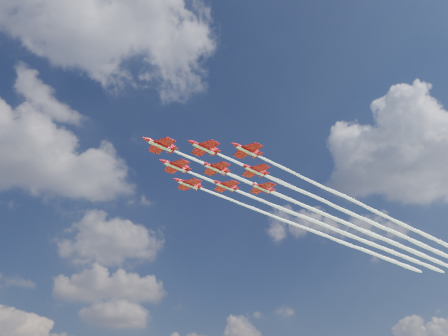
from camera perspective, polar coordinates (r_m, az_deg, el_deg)
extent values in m
cylinder|color=#BA0A16|center=(130.18, -8.31, 2.99)|extent=(8.50, 3.74, 1.18)
cone|color=#BA0A16|center=(127.93, -10.30, 3.81)|extent=(2.40, 1.78, 1.18)
cone|color=#BA0A16|center=(132.46, -6.51, 2.23)|extent=(1.85, 1.51, 1.07)
ellipsoid|color=black|center=(129.52, -9.09, 3.49)|extent=(2.41, 1.61, 0.77)
cube|color=#BA0A16|center=(130.39, -8.12, 2.89)|extent=(6.27, 10.41, 0.15)
cube|color=#BA0A16|center=(132.11, -6.77, 2.34)|extent=(2.61, 4.12, 0.13)
cube|color=#BA0A16|center=(132.71, -6.67, 2.67)|extent=(1.67, 0.67, 1.92)
cube|color=white|center=(129.90, -8.33, 2.79)|extent=(7.92, 3.38, 0.13)
cylinder|color=#BA0A16|center=(130.15, -2.64, 2.68)|extent=(8.50, 3.74, 1.18)
cone|color=#BA0A16|center=(127.46, -4.52, 3.51)|extent=(2.40, 1.78, 1.18)
cone|color=#BA0A16|center=(132.83, -0.95, 1.93)|extent=(1.85, 1.51, 1.07)
ellipsoid|color=black|center=(129.31, -3.38, 3.19)|extent=(2.41, 1.61, 0.77)
cube|color=#BA0A16|center=(130.40, -2.46, 2.58)|extent=(6.27, 10.41, 0.15)
cube|color=#BA0A16|center=(132.42, -1.19, 2.04)|extent=(2.61, 4.12, 0.13)
cube|color=#BA0A16|center=(133.05, -1.12, 2.36)|extent=(1.67, 0.67, 1.92)
cube|color=white|center=(129.87, -2.64, 2.48)|extent=(7.92, 3.38, 0.13)
cylinder|color=#BA0A16|center=(140.37, -6.38, 0.26)|extent=(8.50, 3.74, 1.18)
cone|color=#BA0A16|center=(137.88, -8.18, 0.98)|extent=(2.40, 1.78, 1.18)
cone|color=#BA0A16|center=(142.86, -4.74, -0.40)|extent=(1.85, 1.51, 1.07)
ellipsoid|color=black|center=(139.59, -7.08, 0.72)|extent=(2.41, 1.61, 0.77)
cube|color=#BA0A16|center=(140.60, -6.20, 0.17)|extent=(6.27, 10.41, 0.15)
cube|color=#BA0A16|center=(142.48, -4.98, -0.30)|extent=(2.61, 4.12, 0.13)
cube|color=#BA0A16|center=(143.06, -4.89, 0.01)|extent=(1.67, 0.67, 1.92)
cube|color=white|center=(140.11, -6.39, 0.07)|extent=(7.92, 3.38, 0.13)
cylinder|color=#BA0A16|center=(131.40, 2.98, 2.35)|extent=(8.50, 3.74, 1.18)
cone|color=#BA0A16|center=(128.29, 1.25, 3.18)|extent=(2.40, 1.78, 1.18)
cone|color=#BA0A16|center=(134.45, 4.53, 1.60)|extent=(1.85, 1.51, 1.07)
ellipsoid|color=black|center=(130.39, 2.29, 2.85)|extent=(2.41, 1.61, 0.77)
cube|color=#BA0A16|center=(131.69, 3.15, 2.25)|extent=(6.27, 10.41, 0.15)
cube|color=#BA0A16|center=(133.99, 4.30, 1.71)|extent=(2.61, 4.12, 0.13)
cube|color=#BA0A16|center=(134.62, 4.35, 2.03)|extent=(1.67, 0.67, 1.92)
cube|color=white|center=(131.12, 2.99, 2.15)|extent=(7.92, 3.38, 0.13)
cylinder|color=#BA0A16|center=(140.77, -1.13, -0.03)|extent=(8.50, 3.74, 1.18)
cone|color=#BA0A16|center=(137.87, -2.83, 0.69)|extent=(2.40, 1.78, 1.18)
cone|color=#BA0A16|center=(143.62, 0.40, -0.67)|extent=(1.85, 1.51, 1.07)
ellipsoid|color=black|center=(139.83, -1.80, 0.43)|extent=(2.41, 1.61, 0.77)
cube|color=#BA0A16|center=(141.04, -0.97, -0.12)|extent=(6.27, 10.41, 0.15)
cube|color=#BA0A16|center=(143.18, 0.18, -0.58)|extent=(2.61, 4.12, 0.13)
cube|color=#BA0A16|center=(143.78, 0.24, -0.27)|extent=(1.67, 0.67, 1.92)
cube|color=white|center=(140.50, -1.13, -0.22)|extent=(7.92, 3.38, 0.13)
cylinder|color=#BA0A16|center=(150.98, -4.71, -2.09)|extent=(8.50, 3.74, 1.18)
cone|color=#BA0A16|center=(148.28, -6.36, -1.46)|extent=(2.40, 1.78, 1.18)
cone|color=#BA0A16|center=(153.64, -3.21, -2.66)|extent=(1.85, 1.51, 1.07)
ellipsoid|color=black|center=(150.10, -5.35, -1.68)|extent=(2.41, 1.61, 0.77)
cube|color=#BA0A16|center=(151.23, -4.55, -2.17)|extent=(6.27, 10.41, 0.15)
cube|color=#BA0A16|center=(153.23, -3.43, -2.58)|extent=(2.61, 4.12, 0.13)
cube|color=#BA0A16|center=(153.79, -3.35, -2.28)|extent=(1.67, 0.67, 1.92)
cube|color=white|center=(150.73, -4.72, -2.27)|extent=(7.92, 3.38, 0.13)
cylinder|color=#BA0A16|center=(142.33, 4.04, -0.31)|extent=(8.50, 3.74, 1.18)
cone|color=#BA0A16|center=(139.06, 2.47, 0.40)|extent=(2.40, 1.78, 1.18)
cone|color=#BA0A16|center=(145.52, 5.45, -0.94)|extent=(1.85, 1.51, 1.07)
ellipsoid|color=black|center=(141.24, 3.42, 0.14)|extent=(2.41, 1.61, 0.77)
cube|color=#BA0A16|center=(142.64, 4.20, -0.39)|extent=(6.27, 10.41, 0.15)
cube|color=#BA0A16|center=(145.04, 5.25, -0.85)|extent=(2.61, 4.12, 0.13)
cube|color=#BA0A16|center=(145.64, 5.29, -0.54)|extent=(1.67, 0.67, 1.92)
cube|color=white|center=(142.07, 4.05, -0.50)|extent=(7.92, 3.38, 0.13)
cylinder|color=#BA0A16|center=(151.73, 0.16, -2.35)|extent=(8.50, 3.74, 1.18)
cone|color=#BA0A16|center=(148.67, -1.39, -1.73)|extent=(2.40, 1.78, 1.18)
cone|color=#BA0A16|center=(154.72, 1.57, -2.90)|extent=(1.85, 1.51, 1.07)
ellipsoid|color=black|center=(150.71, -0.45, -1.94)|extent=(2.41, 1.61, 0.77)
cube|color=#BA0A16|center=(152.02, 0.31, -2.42)|extent=(6.27, 10.41, 0.15)
cube|color=#BA0A16|center=(154.27, 1.36, -2.82)|extent=(2.61, 4.12, 0.13)
cube|color=#BA0A16|center=(154.84, 1.41, -2.53)|extent=(1.67, 0.67, 1.92)
cube|color=white|center=(151.49, 0.16, -2.53)|extent=(7.92, 3.38, 0.13)
cylinder|color=#BA0A16|center=(153.57, 4.95, -2.58)|extent=(8.50, 3.74, 1.18)
cone|color=#BA0A16|center=(150.16, 3.52, -1.98)|extent=(2.40, 1.78, 1.18)
cone|color=#BA0A16|center=(156.87, 6.24, -3.12)|extent=(1.85, 1.51, 1.07)
ellipsoid|color=black|center=(152.41, 4.38, -2.18)|extent=(2.41, 1.61, 0.77)
cube|color=#BA0A16|center=(153.89, 5.09, -2.66)|extent=(6.27, 10.41, 0.15)
cube|color=#BA0A16|center=(156.37, 6.05, -3.04)|extent=(2.61, 4.12, 0.13)
cube|color=#BA0A16|center=(156.94, 6.09, -2.75)|extent=(1.67, 0.67, 1.92)
cube|color=white|center=(153.33, 4.96, -2.76)|extent=(7.92, 3.38, 0.13)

